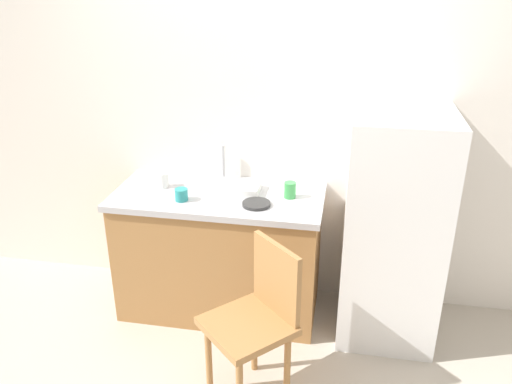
{
  "coord_description": "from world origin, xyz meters",
  "views": [
    {
      "loc": [
        0.5,
        -2.23,
        2.17
      ],
      "look_at": [
        -0.03,
        0.6,
        0.9
      ],
      "focal_mm": 36.32,
      "sensor_mm": 36.0,
      "label": 1
    }
  ],
  "objects": [
    {
      "name": "dish_tray",
      "position": [
        -0.16,
        0.7,
        0.87
      ],
      "size": [
        0.28,
        0.2,
        0.05
      ],
      "primitive_type": "cube",
      "color": "white",
      "rests_on": "countertop"
    },
    {
      "name": "cabinet_base",
      "position": [
        -0.28,
        0.65,
        0.4
      ],
      "size": [
        1.28,
        0.6,
        0.81
      ],
      "primitive_type": "cube",
      "color": "#A87542",
      "rests_on": "ground_plane"
    },
    {
      "name": "cup_green",
      "position": [
        0.17,
        0.67,
        0.9
      ],
      "size": [
        0.07,
        0.07,
        0.1
      ],
      "primitive_type": "cylinder",
      "color": "green",
      "rests_on": "countertop"
    },
    {
      "name": "faucet",
      "position": [
        -0.3,
        0.9,
        0.97
      ],
      "size": [
        0.02,
        0.02,
        0.23
      ],
      "primitive_type": "cylinder",
      "color": "#B7B7BC",
      "rests_on": "countertop"
    },
    {
      "name": "hotplate",
      "position": [
        -0.01,
        0.52,
        0.86
      ],
      "size": [
        0.17,
        0.17,
        0.02
      ],
      "primitive_type": "cylinder",
      "color": "#2D2D2D",
      "rests_on": "countertop"
    },
    {
      "name": "countertop",
      "position": [
        -0.28,
        0.65,
        0.83
      ],
      "size": [
        1.32,
        0.64,
        0.04
      ],
      "primitive_type": "cube",
      "color": "#B7B7BC",
      "rests_on": "cabinet_base"
    },
    {
      "name": "cup_white",
      "position": [
        -0.65,
        0.69,
        0.9
      ],
      "size": [
        0.07,
        0.07,
        0.1
      ],
      "primitive_type": "cylinder",
      "color": "white",
      "rests_on": "countertop"
    },
    {
      "name": "cup_teal",
      "position": [
        -0.47,
        0.51,
        0.89
      ],
      "size": [
        0.08,
        0.08,
        0.08
      ],
      "primitive_type": "cylinder",
      "color": "teal",
      "rests_on": "countertop"
    },
    {
      "name": "chair",
      "position": [
        0.11,
        -0.08,
        0.5
      ],
      "size": [
        0.57,
        0.57,
        0.89
      ],
      "rotation": [
        0.0,
        0.0,
        -0.77
      ],
      "color": "#A87542",
      "rests_on": "ground_plane"
    },
    {
      "name": "back_wall",
      "position": [
        0.0,
        1.0,
        1.34
      ],
      "size": [
        4.8,
        0.1,
        2.67
      ],
      "primitive_type": "cube",
      "color": "white",
      "rests_on": "ground_plane"
    },
    {
      "name": "ground_plane",
      "position": [
        0.0,
        0.0,
        0.0
      ],
      "size": [
        8.0,
        8.0,
        0.0
      ],
      "primitive_type": "plane",
      "color": "#BCB2A3"
    },
    {
      "name": "refrigerator",
      "position": [
        0.8,
        0.63,
        0.71
      ],
      "size": [
        0.58,
        0.63,
        1.43
      ],
      "primitive_type": "cube",
      "color": "white",
      "rests_on": "ground_plane"
    }
  ]
}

